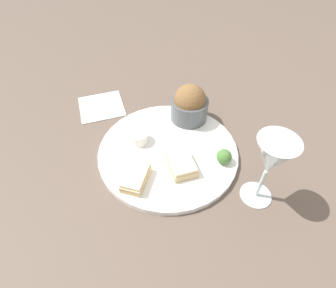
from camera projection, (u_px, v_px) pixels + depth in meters
The scene contains 9 objects.
ground_plane at pixel (168, 153), 0.65m from camera, with size 4.00×4.00×0.00m, color brown.
dinner_plate at pixel (168, 151), 0.64m from camera, with size 0.34×0.34×0.01m.
salad_bowl at pixel (189, 105), 0.69m from camera, with size 0.10×0.10×0.10m.
sauce_ramekin at pixel (139, 137), 0.64m from camera, with size 0.05×0.05×0.03m.
cheese_toast_near at pixel (181, 164), 0.59m from camera, with size 0.09×0.07×0.03m.
cheese_toast_far at pixel (136, 178), 0.56m from camera, with size 0.09×0.07×0.03m.
wine_glass at pixel (272, 159), 0.48m from camera, with size 0.08×0.08×0.17m.
garnish at pixel (224, 157), 0.60m from camera, with size 0.04×0.04×0.04m.
napkin at pixel (101, 106), 0.77m from camera, with size 0.15×0.15×0.01m.
Camera 1 is at (-0.42, 0.05, 0.49)m, focal length 28.00 mm.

